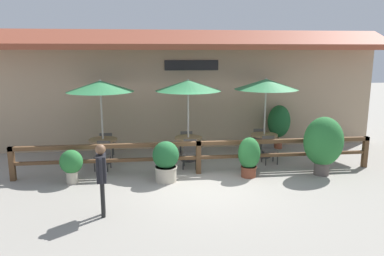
# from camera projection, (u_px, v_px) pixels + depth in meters

# --- Properties ---
(ground_plane) EXTENTS (60.00, 60.00, 0.00)m
(ground_plane) POSITION_uv_depth(u_px,v_px,m) (204.00, 186.00, 9.86)
(ground_plane) COLOR gray
(building_facade) EXTENTS (14.28, 1.49, 4.23)m
(building_facade) POSITION_uv_depth(u_px,v_px,m) (187.00, 89.00, 13.41)
(building_facade) COLOR tan
(building_facade) RESTS_ON ground
(patio_railing) EXTENTS (10.40, 0.14, 0.95)m
(patio_railing) POSITION_uv_depth(u_px,v_px,m) (198.00, 150.00, 10.74)
(patio_railing) COLOR brown
(patio_railing) RESTS_ON ground
(patio_umbrella_near) EXTENTS (2.05, 2.05, 2.64)m
(patio_umbrella_near) POSITION_uv_depth(u_px,v_px,m) (100.00, 86.00, 11.40)
(patio_umbrella_near) COLOR #B7B2A8
(patio_umbrella_near) RESTS_ON ground
(dining_table_near) EXTENTS (0.88, 0.88, 0.78)m
(dining_table_near) POSITION_uv_depth(u_px,v_px,m) (103.00, 144.00, 11.77)
(dining_table_near) COLOR olive
(dining_table_near) RESTS_ON ground
(chair_near_streetside) EXTENTS (0.49, 0.49, 0.85)m
(chair_near_streetside) POSITION_uv_depth(u_px,v_px,m) (103.00, 154.00, 11.16)
(chair_near_streetside) COLOR #514C47
(chair_near_streetside) RESTS_ON ground
(chair_near_wallside) EXTENTS (0.42, 0.42, 0.85)m
(chair_near_wallside) POSITION_uv_depth(u_px,v_px,m) (107.00, 143.00, 12.44)
(chair_near_wallside) COLOR #514C47
(chair_near_wallside) RESTS_ON ground
(patio_umbrella_middle) EXTENTS (2.05, 2.05, 2.64)m
(patio_umbrella_middle) POSITION_uv_depth(u_px,v_px,m) (188.00, 86.00, 11.65)
(patio_umbrella_middle) COLOR #B7B2A8
(patio_umbrella_middle) RESTS_ON ground
(dining_table_middle) EXTENTS (0.88, 0.88, 0.78)m
(dining_table_middle) POSITION_uv_depth(u_px,v_px,m) (188.00, 142.00, 12.01)
(dining_table_middle) COLOR olive
(dining_table_middle) RESTS_ON ground
(chair_middle_streetside) EXTENTS (0.49, 0.49, 0.85)m
(chair_middle_streetside) POSITION_uv_depth(u_px,v_px,m) (190.00, 152.00, 11.35)
(chair_middle_streetside) COLOR #514C47
(chair_middle_streetside) RESTS_ON ground
(chair_middle_wallside) EXTENTS (0.43, 0.43, 0.85)m
(chair_middle_wallside) POSITION_uv_depth(u_px,v_px,m) (186.00, 141.00, 12.73)
(chair_middle_wallside) COLOR #514C47
(chair_middle_wallside) RESTS_ON ground
(patio_umbrella_far) EXTENTS (2.05, 2.05, 2.64)m
(patio_umbrella_far) POSITION_uv_depth(u_px,v_px,m) (266.00, 84.00, 12.07)
(patio_umbrella_far) COLOR #B7B2A8
(patio_umbrella_far) RESTS_ON ground
(dining_table_far) EXTENTS (0.88, 0.88, 0.78)m
(dining_table_far) POSITION_uv_depth(u_px,v_px,m) (264.00, 139.00, 12.44)
(dining_table_far) COLOR olive
(dining_table_far) RESTS_ON ground
(chair_far_streetside) EXTENTS (0.43, 0.43, 0.85)m
(chair_far_streetside) POSITION_uv_depth(u_px,v_px,m) (269.00, 148.00, 11.81)
(chair_far_streetside) COLOR #514C47
(chair_far_streetside) RESTS_ON ground
(chair_far_wallside) EXTENTS (0.43, 0.43, 0.85)m
(chair_far_wallside) POSITION_uv_depth(u_px,v_px,m) (258.00, 139.00, 13.13)
(chair_far_wallside) COLOR #514C47
(chair_far_wallside) RESTS_ON ground
(potted_plant_entrance_palm) EXTENTS (0.71, 0.64, 1.12)m
(potted_plant_entrance_palm) POSITION_uv_depth(u_px,v_px,m) (166.00, 161.00, 10.10)
(potted_plant_entrance_palm) COLOR #B7AD99
(potted_plant_entrance_palm) RESTS_ON ground
(potted_plant_small_flowering) EXTENTS (0.62, 0.56, 1.14)m
(potted_plant_small_flowering) POSITION_uv_depth(u_px,v_px,m) (249.00, 156.00, 10.47)
(potted_plant_small_flowering) COLOR brown
(potted_plant_small_flowering) RESTS_ON ground
(potted_plant_broad_leaf) EXTENTS (1.11, 1.00, 1.69)m
(potted_plant_broad_leaf) POSITION_uv_depth(u_px,v_px,m) (323.00, 143.00, 10.57)
(potted_plant_broad_leaf) COLOR #564C47
(potted_plant_broad_leaf) RESTS_ON ground
(potted_plant_corner_fern) EXTENTS (0.61, 0.55, 0.92)m
(potted_plant_corner_fern) POSITION_uv_depth(u_px,v_px,m) (71.00, 164.00, 9.95)
(potted_plant_corner_fern) COLOR #B7AD99
(potted_plant_corner_fern) RESTS_ON ground
(potted_plant_tall_tropical) EXTENTS (0.82, 0.73, 1.59)m
(potted_plant_tall_tropical) POSITION_uv_depth(u_px,v_px,m) (279.00, 122.00, 13.50)
(potted_plant_tall_tropical) COLOR #9E4C33
(potted_plant_tall_tropical) RESTS_ON ground
(pedestrian) EXTENTS (0.23, 0.56, 1.59)m
(pedestrian) POSITION_uv_depth(u_px,v_px,m) (101.00, 170.00, 7.88)
(pedestrian) COLOR black
(pedestrian) RESTS_ON ground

